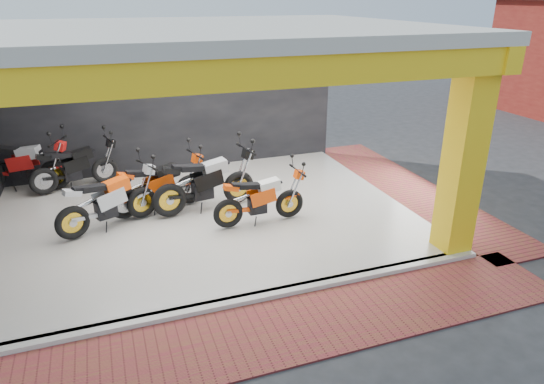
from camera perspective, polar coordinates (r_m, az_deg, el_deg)
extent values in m
plane|color=#2D2D30|center=(8.12, -4.79, -8.88)|extent=(80.00, 80.00, 0.00)
cube|color=white|center=(9.82, -7.88, -2.89)|extent=(8.00, 6.00, 0.10)
cube|color=beige|center=(8.93, -9.12, 18.22)|extent=(8.40, 6.40, 0.20)
cube|color=black|center=(12.21, -11.47, 10.29)|extent=(8.20, 0.20, 3.50)
cube|color=yellow|center=(8.46, 21.64, 3.92)|extent=(0.50, 0.50, 3.50)
cube|color=yellow|center=(6.06, -3.24, 13.82)|extent=(8.40, 0.30, 0.40)
cube|color=yellow|center=(10.48, 13.96, 16.77)|extent=(0.30, 6.40, 0.40)
cube|color=white|center=(7.26, -2.63, -12.48)|extent=(8.00, 0.20, 0.10)
cube|color=maroon|center=(6.69, -0.56, -16.32)|extent=(9.00, 1.40, 0.03)
cube|color=maroon|center=(11.67, 15.79, 0.42)|extent=(1.40, 7.00, 0.03)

